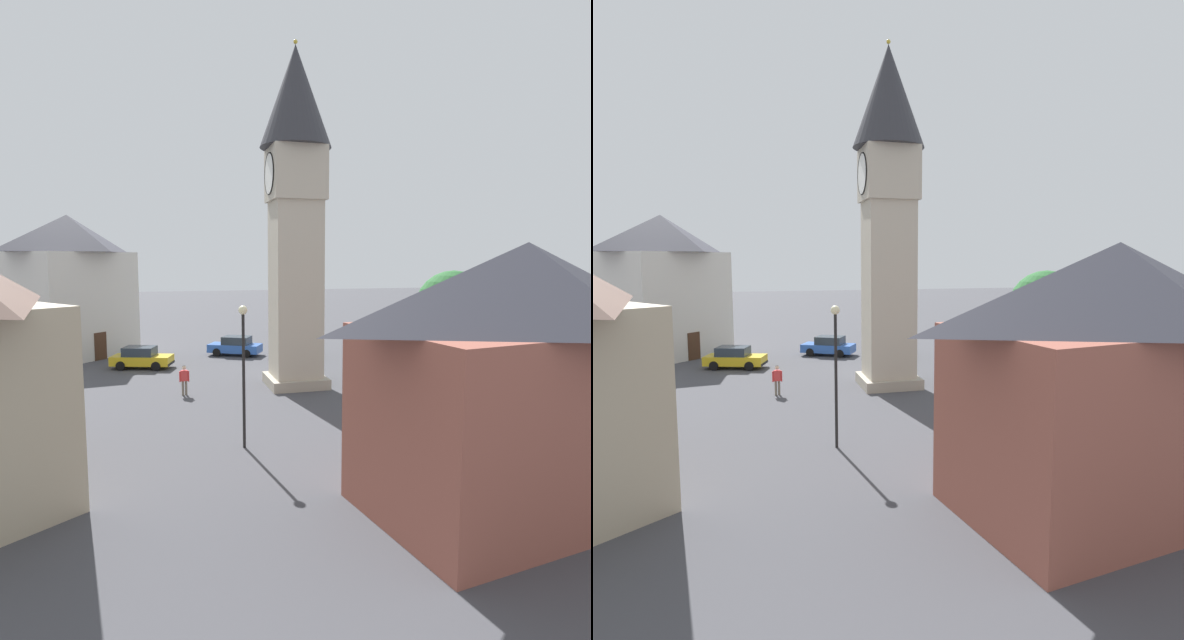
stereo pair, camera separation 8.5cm
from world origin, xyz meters
TOP-DOWN VIEW (x-y plane):
  - ground_plane at (0.00, 0.00)m, footprint 200.00×200.00m
  - clock_tower at (0.00, 0.00)m, footprint 4.14×4.14m
  - car_blue_kerb at (-10.95, -2.01)m, footprint 3.42×4.44m
  - car_silver_kerb at (-8.56, 2.71)m, footprint 4.39×3.63m
  - car_red_corner at (-7.65, -9.11)m, footprint 2.86×4.45m
  - pedestrian at (0.62, -6.61)m, footprint 0.25×0.56m
  - tree at (0.25, 10.39)m, footprint 4.77×4.77m
  - building_shop_left at (-6.95, 22.23)m, footprint 9.44×8.02m
  - building_terrace_right at (-13.91, -14.46)m, footprint 10.79×10.74m
  - building_corner_back at (16.72, 2.64)m, footprint 7.18×10.62m
  - lamp_post at (9.67, -4.72)m, footprint 0.36×0.36m

SIDE VIEW (x-z plane):
  - ground_plane at x=0.00m, z-range 0.00..0.00m
  - car_blue_kerb at x=-10.95m, z-range 0.00..1.53m
  - car_silver_kerb at x=-8.56m, z-range 0.00..1.53m
  - car_red_corner at x=-7.65m, z-range 0.00..1.53m
  - pedestrian at x=0.62m, z-range 0.16..1.86m
  - lamp_post at x=9.67m, z-range 0.90..6.67m
  - building_shop_left at x=-6.95m, z-range 0.08..7.65m
  - building_corner_back at x=16.72m, z-range 0.08..8.15m
  - tree at x=0.25m, z-range 1.04..7.93m
  - building_terrace_right at x=-13.91m, z-range 0.10..11.10m
  - clock_tower at x=0.00m, z-range 1.66..21.52m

